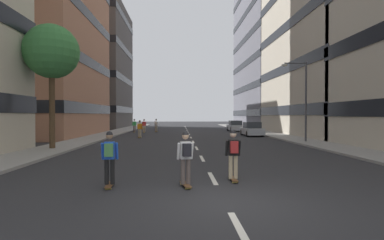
{
  "coord_description": "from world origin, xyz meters",
  "views": [
    {
      "loc": [
        -1.22,
        -7.92,
        2.29
      ],
      "look_at": [
        0.0,
        20.35,
        1.84
      ],
      "focal_mm": 28.35,
      "sensor_mm": 36.0,
      "label": 1
    }
  ],
  "objects_px": {
    "parked_car_mid": "(235,126)",
    "skater_3": "(144,125)",
    "skater_4": "(109,155)",
    "skater_6": "(233,152)",
    "street_tree_near": "(52,52)",
    "skater_0": "(140,128)",
    "streetlamp_right": "(302,93)",
    "skater_2": "(156,124)",
    "parked_car_near": "(252,130)",
    "skater_1": "(186,155)",
    "skater_5": "(134,125)"
  },
  "relations": [
    {
      "from": "skater_3",
      "to": "skater_5",
      "type": "xyz_separation_m",
      "value": [
        -1.38,
        0.75,
        0.0
      ]
    },
    {
      "from": "skater_1",
      "to": "skater_2",
      "type": "height_order",
      "value": "same"
    },
    {
      "from": "skater_0",
      "to": "skater_1",
      "type": "bearing_deg",
      "value": -78.86
    },
    {
      "from": "skater_1",
      "to": "skater_4",
      "type": "xyz_separation_m",
      "value": [
        -2.42,
        0.07,
        0.0
      ]
    },
    {
      "from": "street_tree_near",
      "to": "skater_5",
      "type": "distance_m",
      "value": 21.43
    },
    {
      "from": "skater_4",
      "to": "skater_1",
      "type": "bearing_deg",
      "value": -1.62
    },
    {
      "from": "skater_3",
      "to": "skater_4",
      "type": "distance_m",
      "value": 30.41
    },
    {
      "from": "parked_car_near",
      "to": "skater_6",
      "type": "distance_m",
      "value": 23.63
    },
    {
      "from": "skater_5",
      "to": "skater_4",
      "type": "bearing_deg",
      "value": -83.1
    },
    {
      "from": "skater_2",
      "to": "skater_0",
      "type": "bearing_deg",
      "value": -94.69
    },
    {
      "from": "parked_car_near",
      "to": "skater_2",
      "type": "relative_size",
      "value": 2.47
    },
    {
      "from": "streetlamp_right",
      "to": "skater_5",
      "type": "distance_m",
      "value": 23.06
    },
    {
      "from": "parked_car_mid",
      "to": "skater_1",
      "type": "relative_size",
      "value": 2.47
    },
    {
      "from": "skater_1",
      "to": "skater_3",
      "type": "height_order",
      "value": "same"
    },
    {
      "from": "skater_4",
      "to": "skater_3",
      "type": "bearing_deg",
      "value": 94.49
    },
    {
      "from": "street_tree_near",
      "to": "skater_0",
      "type": "height_order",
      "value": "street_tree_near"
    },
    {
      "from": "skater_0",
      "to": "skater_1",
      "type": "distance_m",
      "value": 21.76
    },
    {
      "from": "parked_car_mid",
      "to": "skater_6",
      "type": "relative_size",
      "value": 2.47
    },
    {
      "from": "parked_car_near",
      "to": "skater_6",
      "type": "xyz_separation_m",
      "value": [
        -6.18,
        -22.8,
        0.32
      ]
    },
    {
      "from": "streetlamp_right",
      "to": "skater_1",
      "type": "height_order",
      "value": "streetlamp_right"
    },
    {
      "from": "parked_car_near",
      "to": "skater_6",
      "type": "height_order",
      "value": "skater_6"
    },
    {
      "from": "parked_car_near",
      "to": "skater_2",
      "type": "height_order",
      "value": "skater_2"
    },
    {
      "from": "streetlamp_right",
      "to": "skater_5",
      "type": "bearing_deg",
      "value": 134.49
    },
    {
      "from": "parked_car_near",
      "to": "skater_5",
      "type": "distance_m",
      "value": 15.93
    },
    {
      "from": "streetlamp_right",
      "to": "skater_4",
      "type": "xyz_separation_m",
      "value": [
        -12.25,
        -14.77,
        -3.12
      ]
    },
    {
      "from": "skater_6",
      "to": "skater_1",
      "type": "bearing_deg",
      "value": -155.06
    },
    {
      "from": "streetlamp_right",
      "to": "skater_0",
      "type": "xyz_separation_m",
      "value": [
        -14.04,
        6.51,
        -3.15
      ]
    },
    {
      "from": "streetlamp_right",
      "to": "skater_6",
      "type": "xyz_separation_m",
      "value": [
        -8.17,
        -14.06,
        -3.12
      ]
    },
    {
      "from": "skater_5",
      "to": "skater_2",
      "type": "bearing_deg",
      "value": 15.64
    },
    {
      "from": "skater_1",
      "to": "skater_6",
      "type": "xyz_separation_m",
      "value": [
        1.66,
        0.77,
        0.0
      ]
    },
    {
      "from": "streetlamp_right",
      "to": "skater_1",
      "type": "xyz_separation_m",
      "value": [
        -9.83,
        -14.83,
        -3.12
      ]
    },
    {
      "from": "street_tree_near",
      "to": "skater_6",
      "type": "relative_size",
      "value": 4.52
    },
    {
      "from": "skater_0",
      "to": "parked_car_near",
      "type": "bearing_deg",
      "value": 10.49
    },
    {
      "from": "parked_car_mid",
      "to": "skater_6",
      "type": "xyz_separation_m",
      "value": [
        -6.18,
        -32.77,
        0.32
      ]
    },
    {
      "from": "parked_car_mid",
      "to": "skater_3",
      "type": "xyz_separation_m",
      "value": [
        -12.64,
        -3.17,
        0.29
      ]
    },
    {
      "from": "parked_car_mid",
      "to": "skater_3",
      "type": "bearing_deg",
      "value": -165.93
    },
    {
      "from": "skater_3",
      "to": "skater_4",
      "type": "relative_size",
      "value": 1.0
    },
    {
      "from": "parked_car_mid",
      "to": "street_tree_near",
      "type": "height_order",
      "value": "street_tree_near"
    },
    {
      "from": "skater_4",
      "to": "parked_car_near",
      "type": "bearing_deg",
      "value": 66.43
    },
    {
      "from": "street_tree_near",
      "to": "skater_1",
      "type": "distance_m",
      "value": 14.54
    },
    {
      "from": "skater_2",
      "to": "skater_4",
      "type": "bearing_deg",
      "value": -88.34
    },
    {
      "from": "streetlamp_right",
      "to": "skater_6",
      "type": "bearing_deg",
      "value": -120.16
    },
    {
      "from": "street_tree_near",
      "to": "skater_4",
      "type": "relative_size",
      "value": 4.52
    },
    {
      "from": "parked_car_mid",
      "to": "parked_car_near",
      "type": "bearing_deg",
      "value": -90.0
    },
    {
      "from": "skater_2",
      "to": "parked_car_mid",
      "type": "bearing_deg",
      "value": 8.26
    },
    {
      "from": "skater_5",
      "to": "streetlamp_right",
      "type": "bearing_deg",
      "value": -45.51
    },
    {
      "from": "streetlamp_right",
      "to": "skater_6",
      "type": "distance_m",
      "value": 16.56
    },
    {
      "from": "parked_car_near",
      "to": "skater_0",
      "type": "height_order",
      "value": "skater_0"
    },
    {
      "from": "parked_car_mid",
      "to": "skater_0",
      "type": "xyz_separation_m",
      "value": [
        -12.05,
        -12.2,
        0.29
      ]
    },
    {
      "from": "skater_1",
      "to": "skater_4",
      "type": "bearing_deg",
      "value": 178.38
    }
  ]
}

